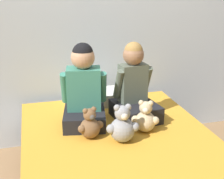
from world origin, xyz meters
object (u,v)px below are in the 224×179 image
at_px(pillow_at_headboard, 99,97).
at_px(teddy_bear_held_by_left_child, 90,125).
at_px(child_on_left, 84,90).
at_px(teddy_bear_between_children, 122,126).
at_px(bed, 126,179).
at_px(teddy_bear_held_by_right_child, 145,118).
at_px(child_on_right, 134,90).

bearing_deg(pillow_at_headboard, teddy_bear_held_by_left_child, -108.23).
bearing_deg(child_on_left, teddy_bear_between_children, -50.59).
distance_m(bed, teddy_bear_between_children, 0.36).
bearing_deg(pillow_at_headboard, teddy_bear_between_children, -89.95).
bearing_deg(bed, pillow_at_headboard, 90.00).
relative_size(child_on_left, teddy_bear_between_children, 2.29).
height_order(teddy_bear_between_children, pillow_at_headboard, teddy_bear_between_children).
distance_m(bed, teddy_bear_held_by_right_child, 0.44).
distance_m(child_on_right, teddy_bear_held_by_right_child, 0.28).
xyz_separation_m(teddy_bear_held_by_left_child, pillow_at_headboard, (0.20, 0.61, -0.04)).
bearing_deg(teddy_bear_held_by_right_child, teddy_bear_between_children, -131.75).
distance_m(child_on_left, pillow_at_headboard, 0.46).
bearing_deg(teddy_bear_between_children, pillow_at_headboard, 93.79).
relative_size(child_on_left, child_on_right, 1.02).
relative_size(bed, teddy_bear_between_children, 7.24).
relative_size(teddy_bear_held_by_right_child, teddy_bear_between_children, 0.89).
bearing_deg(pillow_at_headboard, child_on_left, -118.49).
relative_size(child_on_right, teddy_bear_between_children, 2.25).
relative_size(bed, child_on_right, 3.23).
bearing_deg(child_on_left, child_on_right, 9.76).
bearing_deg(teddy_bear_held_by_left_child, child_on_left, 73.78).
bearing_deg(child_on_left, bed, -56.01).
bearing_deg(teddy_bear_held_by_right_child, bed, -114.16).
bearing_deg(teddy_bear_between_children, child_on_left, 122.53).
xyz_separation_m(bed, teddy_bear_held_by_right_child, (0.20, 0.20, 0.34)).
bearing_deg(bed, child_on_left, 113.38).
height_order(bed, teddy_bear_between_children, teddy_bear_between_children).
relative_size(bed, teddy_bear_held_by_right_child, 8.18).
bearing_deg(child_on_left, pillow_at_headboard, 72.13).
height_order(child_on_left, pillow_at_headboard, child_on_left).
relative_size(teddy_bear_held_by_left_child, teddy_bear_between_children, 0.84).
distance_m(bed, pillow_at_headboard, 0.86).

